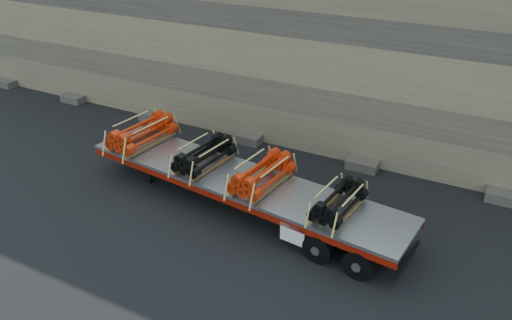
{
  "coord_description": "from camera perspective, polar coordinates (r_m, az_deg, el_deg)",
  "views": [
    {
      "loc": [
        6.08,
        -12.03,
        9.42
      ],
      "look_at": [
        -0.7,
        1.05,
        1.46
      ],
      "focal_mm": 35.0,
      "sensor_mm": 36.0,
      "label": 1
    }
  ],
  "objects": [
    {
      "name": "rock_wall",
      "position": [
        20.38,
        9.03,
        11.17
      ],
      "size": [
        44.0,
        3.0,
        7.0
      ],
      "primitive_type": "cube",
      "color": "#7A6B54",
      "rests_on": "ground"
    },
    {
      "name": "bundle_front",
      "position": [
        18.76,
        -12.88,
        2.99
      ],
      "size": [
        1.52,
        2.6,
        0.88
      ],
      "primitive_type": null,
      "rotation": [
        0.0,
        0.0,
        -0.12
      ],
      "color": "red",
      "rests_on": "trailer"
    },
    {
      "name": "bundle_midfront",
      "position": [
        16.93,
        -5.92,
        0.52
      ],
      "size": [
        1.36,
        2.32,
        0.78
      ],
      "primitive_type": null,
      "rotation": [
        0.0,
        0.0,
        -0.12
      ],
      "color": "black",
      "rests_on": "trailer"
    },
    {
      "name": "bundle_rear",
      "position": [
        14.63,
        9.42,
        -4.75
      ],
      "size": [
        1.23,
        2.11,
        0.71
      ],
      "primitive_type": null,
      "rotation": [
        0.0,
        0.0,
        -0.12
      ],
      "color": "black",
      "rests_on": "trailer"
    },
    {
      "name": "bundle_midrear",
      "position": [
        15.68,
        0.71,
        -1.68
      ],
      "size": [
        1.41,
        2.41,
        0.81
      ],
      "primitive_type": null,
      "rotation": [
        0.0,
        0.0,
        -0.12
      ],
      "color": "red",
      "rests_on": "trailer"
    },
    {
      "name": "ground",
      "position": [
        16.45,
        0.5,
        -6.55
      ],
      "size": [
        120.0,
        120.0,
        0.0
      ],
      "primitive_type": "plane",
      "color": "black",
      "rests_on": "ground"
    },
    {
      "name": "trailer",
      "position": [
        16.63,
        -1.88,
        -3.75
      ],
      "size": [
        11.74,
        3.56,
        1.16
      ],
      "primitive_type": null,
      "rotation": [
        0.0,
        0.0,
        -0.12
      ],
      "color": "#9EA1A5",
      "rests_on": "ground"
    }
  ]
}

